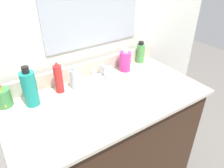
{
  "coord_description": "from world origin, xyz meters",
  "views": [
    {
      "loc": [
        -0.48,
        -0.77,
        1.43
      ],
      "look_at": [
        0.03,
        0.0,
        0.86
      ],
      "focal_mm": 34.08,
      "sensor_mm": 36.0,
      "label": 1
    }
  ],
  "objects_px": {
    "soap_bar": "(44,93)",
    "bottle_mouthwash_teal": "(30,88)",
    "bottle_gel_clear": "(75,78)",
    "bottle_spray_red": "(58,78)",
    "bottle_toner_green": "(140,53)",
    "cup_green": "(2,97)",
    "faucet": "(103,72)",
    "bottle_soap_pink": "(125,61)"
  },
  "relations": [
    {
      "from": "soap_bar",
      "to": "bottle_mouthwash_teal",
      "type": "bearing_deg",
      "value": -146.3
    },
    {
      "from": "bottle_mouthwash_teal",
      "to": "bottle_gel_clear",
      "type": "xyz_separation_m",
      "value": [
        0.24,
        0.02,
        -0.03
      ]
    },
    {
      "from": "bottle_spray_red",
      "to": "bottle_toner_green",
      "type": "height_order",
      "value": "bottle_spray_red"
    },
    {
      "from": "cup_green",
      "to": "bottle_gel_clear",
      "type": "bearing_deg",
      "value": -6.57
    },
    {
      "from": "faucet",
      "to": "bottle_soap_pink",
      "type": "height_order",
      "value": "bottle_soap_pink"
    },
    {
      "from": "faucet",
      "to": "bottle_mouthwash_teal",
      "type": "height_order",
      "value": "bottle_mouthwash_teal"
    },
    {
      "from": "bottle_gel_clear",
      "to": "bottle_toner_green",
      "type": "height_order",
      "value": "bottle_toner_green"
    },
    {
      "from": "bottle_gel_clear",
      "to": "cup_green",
      "type": "distance_m",
      "value": 0.36
    },
    {
      "from": "bottle_mouthwash_teal",
      "to": "bottle_toner_green",
      "type": "bearing_deg",
      "value": 5.88
    },
    {
      "from": "bottle_gel_clear",
      "to": "soap_bar",
      "type": "distance_m",
      "value": 0.18
    },
    {
      "from": "bottle_spray_red",
      "to": "bottle_soap_pink",
      "type": "height_order",
      "value": "bottle_spray_red"
    },
    {
      "from": "bottle_spray_red",
      "to": "cup_green",
      "type": "relative_size",
      "value": 0.91
    },
    {
      "from": "bottle_toner_green",
      "to": "faucet",
      "type": "bearing_deg",
      "value": -174.88
    },
    {
      "from": "bottle_gel_clear",
      "to": "bottle_mouthwash_teal",
      "type": "bearing_deg",
      "value": -174.69
    },
    {
      "from": "bottle_spray_red",
      "to": "soap_bar",
      "type": "relative_size",
      "value": 2.78
    },
    {
      "from": "bottle_spray_red",
      "to": "soap_bar",
      "type": "distance_m",
      "value": 0.11
    },
    {
      "from": "bottle_mouthwash_teal",
      "to": "bottle_gel_clear",
      "type": "distance_m",
      "value": 0.25
    },
    {
      "from": "bottle_gel_clear",
      "to": "soap_bar",
      "type": "xyz_separation_m",
      "value": [
        -0.17,
        0.02,
        -0.05
      ]
    },
    {
      "from": "faucet",
      "to": "bottle_soap_pink",
      "type": "xyz_separation_m",
      "value": [
        0.16,
        -0.01,
        0.04
      ]
    },
    {
      "from": "faucet",
      "to": "bottle_toner_green",
      "type": "height_order",
      "value": "bottle_toner_green"
    },
    {
      "from": "bottle_mouthwash_teal",
      "to": "bottle_soap_pink",
      "type": "bearing_deg",
      "value": 3.6
    },
    {
      "from": "bottle_gel_clear",
      "to": "cup_green",
      "type": "bearing_deg",
      "value": 173.43
    },
    {
      "from": "faucet",
      "to": "bottle_gel_clear",
      "type": "bearing_deg",
      "value": -172.16
    },
    {
      "from": "bottle_mouthwash_teal",
      "to": "cup_green",
      "type": "relative_size",
      "value": 1.06
    },
    {
      "from": "faucet",
      "to": "bottle_toner_green",
      "type": "xyz_separation_m",
      "value": [
        0.32,
        0.03,
        0.04
      ]
    },
    {
      "from": "bottle_toner_green",
      "to": "soap_bar",
      "type": "height_order",
      "value": "bottle_toner_green"
    },
    {
      "from": "cup_green",
      "to": "bottle_toner_green",
      "type": "bearing_deg",
      "value": 0.88
    },
    {
      "from": "bottle_spray_red",
      "to": "cup_green",
      "type": "xyz_separation_m",
      "value": [
        -0.27,
        0.03,
        -0.03
      ]
    },
    {
      "from": "soap_bar",
      "to": "bottle_soap_pink",
      "type": "bearing_deg",
      "value": -0.91
    },
    {
      "from": "bottle_mouthwash_teal",
      "to": "soap_bar",
      "type": "distance_m",
      "value": 0.11
    },
    {
      "from": "bottle_gel_clear",
      "to": "bottle_soap_pink",
      "type": "xyz_separation_m",
      "value": [
        0.35,
        0.01,
        0.01
      ]
    },
    {
      "from": "faucet",
      "to": "bottle_spray_red",
      "type": "height_order",
      "value": "bottle_spray_red"
    },
    {
      "from": "bottle_mouthwash_teal",
      "to": "bottle_spray_red",
      "type": "distance_m",
      "value": 0.16
    },
    {
      "from": "cup_green",
      "to": "bottle_soap_pink",
      "type": "bearing_deg",
      "value": -2.15
    },
    {
      "from": "bottle_soap_pink",
      "to": "cup_green",
      "type": "relative_size",
      "value": 0.74
    },
    {
      "from": "bottle_soap_pink",
      "to": "soap_bar",
      "type": "bearing_deg",
      "value": 179.09
    },
    {
      "from": "bottle_soap_pink",
      "to": "cup_green",
      "type": "distance_m",
      "value": 0.72
    },
    {
      "from": "bottle_toner_green",
      "to": "bottle_spray_red",
      "type": "bearing_deg",
      "value": -175.54
    },
    {
      "from": "faucet",
      "to": "bottle_mouthwash_teal",
      "type": "distance_m",
      "value": 0.44
    },
    {
      "from": "bottle_toner_green",
      "to": "cup_green",
      "type": "xyz_separation_m",
      "value": [
        -0.87,
        -0.01,
        -0.02
      ]
    },
    {
      "from": "bottle_soap_pink",
      "to": "soap_bar",
      "type": "relative_size",
      "value": 2.27
    },
    {
      "from": "bottle_soap_pink",
      "to": "cup_green",
      "type": "height_order",
      "value": "cup_green"
    }
  ]
}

